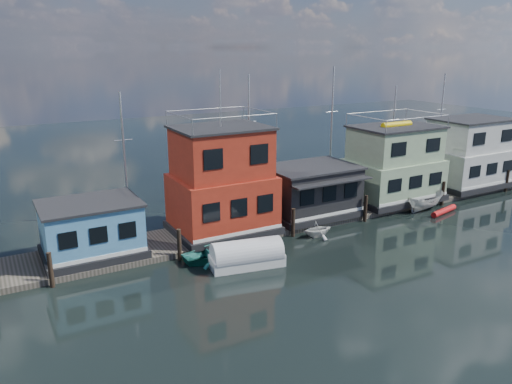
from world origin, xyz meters
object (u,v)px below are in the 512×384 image
tarp_runabout (247,256)px  dinghy_white (317,229)px  houseboat_white (469,154)px  houseboat_green (393,165)px  dinghy_teal (214,253)px  red_kayak (444,211)px  motorboat (426,202)px  houseboat_red (222,183)px  houseboat_dark (311,190)px  houseboat_blue (91,229)px

tarp_runabout → dinghy_white: bearing=26.4°
houseboat_white → tarp_runabout: (-28.03, -5.81, -2.82)m
houseboat_green → dinghy_teal: 19.98m
red_kayak → motorboat: bearing=101.0°
tarp_runabout → dinghy_teal: bearing=133.3°
houseboat_white → tarp_runabout: size_ratio=1.68×
houseboat_red → houseboat_white: houseboat_red is taller
houseboat_green → dinghy_teal: (-19.38, -3.72, -3.10)m
houseboat_dark → houseboat_white: houseboat_white is taller
motorboat → dinghy_teal: (-20.42, -0.59, -0.33)m
houseboat_blue → dinghy_teal: bearing=-27.6°
motorboat → houseboat_blue: bearing=80.4°
tarp_runabout → dinghy_teal: 2.51m
houseboat_dark → dinghy_white: (-1.96, -3.75, -1.80)m
red_kayak → tarp_runabout: size_ratio=0.68×
houseboat_white → dinghy_white: houseboat_white is taller
houseboat_red → red_kayak: size_ratio=3.48×
houseboat_dark → houseboat_white: 19.03m
dinghy_white → tarp_runabout: bearing=110.8°
houseboat_blue → houseboat_green: 26.53m
tarp_runabout → houseboat_white: bearing=22.0°
houseboat_white → tarp_runabout: 28.76m
houseboat_green → motorboat: bearing=-71.7°
houseboat_red → tarp_runabout: houseboat_red is taller
houseboat_dark → dinghy_teal: 11.20m
houseboat_blue → tarp_runabout: size_ratio=1.28×
houseboat_red → houseboat_blue: bearing=-180.0°
houseboat_white → dinghy_teal: bearing=-172.8°
houseboat_white → motorboat: size_ratio=2.08×
dinghy_white → motorboat: bearing=-82.3°
dinghy_teal → houseboat_red: bearing=-35.2°
houseboat_dark → dinghy_teal: size_ratio=1.70×
motorboat → tarp_runabout: size_ratio=0.80×
houseboat_green → dinghy_teal: size_ratio=1.93×
houseboat_red → houseboat_dark: (8.00, -0.02, -1.69)m
houseboat_red → dinghy_white: bearing=-31.9°
houseboat_dark → tarp_runabout: (-9.03, -5.79, -1.70)m
houseboat_red → houseboat_dark: size_ratio=1.60×
houseboat_blue → dinghy_teal: houseboat_blue is taller
houseboat_red → tarp_runabout: bearing=-100.0°
houseboat_dark → red_kayak: bearing=-23.2°
houseboat_red → dinghy_teal: bearing=-122.7°
houseboat_green → motorboat: size_ratio=2.08×
houseboat_blue → tarp_runabout: 10.38m
houseboat_blue → motorboat: (27.53, -3.13, -1.43)m
houseboat_dark → motorboat: 10.63m
houseboat_dark → houseboat_red: bearing=179.9°
houseboat_red → houseboat_green: (17.00, 0.00, -0.55)m
houseboat_blue → houseboat_red: size_ratio=0.54×
houseboat_red → dinghy_white: size_ratio=5.10×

